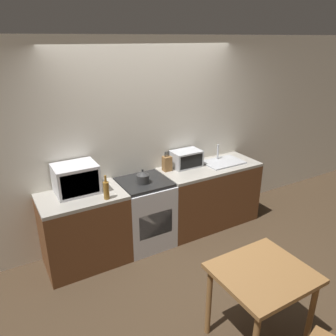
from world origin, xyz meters
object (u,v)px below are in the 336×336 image
at_px(microwave, 76,179).
at_px(dining_table, 262,283).
at_px(toaster_oven, 186,159).
at_px(stove_range, 145,213).
at_px(kettle, 143,177).
at_px(bottle, 106,190).

height_order(microwave, dining_table, microwave).
relative_size(toaster_oven, dining_table, 0.53).
relative_size(stove_range, microwave, 1.88).
height_order(kettle, dining_table, kettle).
xyz_separation_m(kettle, microwave, (-0.77, 0.15, 0.09)).
bearing_deg(kettle, toaster_oven, 14.57).
xyz_separation_m(stove_range, toaster_oven, (0.73, 0.15, 0.57)).
bearing_deg(toaster_oven, dining_table, -105.32).
distance_m(stove_range, microwave, 1.02).
xyz_separation_m(stove_range, kettle, (-0.04, -0.04, 0.53)).
bearing_deg(stove_range, toaster_oven, 11.94).
xyz_separation_m(bottle, toaster_oven, (1.30, 0.38, 0.01)).
distance_m(kettle, bottle, 0.56).
xyz_separation_m(bottle, dining_table, (0.74, -1.65, -0.36)).
relative_size(microwave, dining_table, 0.62).
xyz_separation_m(microwave, toaster_oven, (1.54, 0.05, -0.06)).
distance_m(kettle, toaster_oven, 0.79).
relative_size(microwave, toaster_oven, 1.18).
relative_size(stove_range, dining_table, 1.17).
relative_size(stove_range, toaster_oven, 2.22).
distance_m(bottle, dining_table, 1.84).
bearing_deg(toaster_oven, microwave, -178.02).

